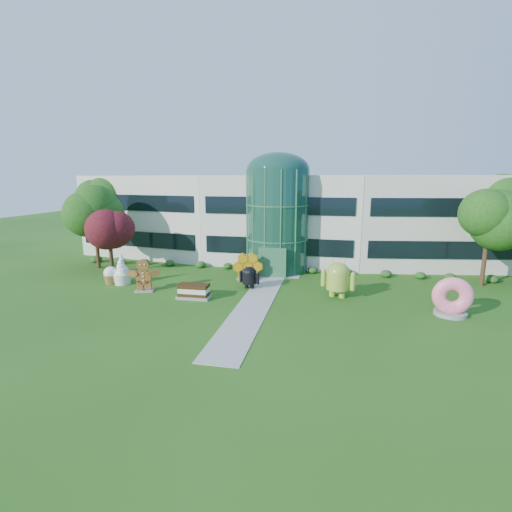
% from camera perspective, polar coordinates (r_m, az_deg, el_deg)
% --- Properties ---
extents(ground, '(140.00, 140.00, 0.00)m').
position_cam_1_polar(ground, '(26.06, -0.79, -8.37)').
color(ground, '#215114').
rests_on(ground, ground).
extents(building, '(46.00, 15.00, 9.30)m').
position_cam_1_polar(building, '(42.42, 4.53, 5.94)').
color(building, beige).
rests_on(building, ground).
extents(atrium, '(6.00, 6.00, 9.80)m').
position_cam_1_polar(atrium, '(36.48, 3.32, 5.38)').
color(atrium, '#194738').
rests_on(atrium, ground).
extents(walkway, '(2.40, 20.00, 0.04)m').
position_cam_1_polar(walkway, '(27.89, 0.11, -6.94)').
color(walkway, '#9E9E93').
rests_on(walkway, ground).
extents(tree_red, '(4.00, 4.00, 6.00)m').
position_cam_1_polar(tree_red, '(38.13, -21.53, 1.97)').
color(tree_red, '#3F0C14').
rests_on(tree_red, ground).
extents(trees_backdrop, '(52.00, 8.00, 8.40)m').
position_cam_1_polar(trees_backdrop, '(37.55, 3.54, 4.49)').
color(trees_backdrop, '#214411').
rests_on(trees_backdrop, ground).
extents(android_green, '(3.28, 2.69, 3.19)m').
position_cam_1_polar(android_green, '(29.13, 12.49, -3.17)').
color(android_green, '#91AF38').
rests_on(android_green, ground).
extents(android_black, '(2.18, 1.74, 2.17)m').
position_cam_1_polar(android_black, '(30.79, -1.04, -3.05)').
color(android_black, black).
rests_on(android_black, ground).
extents(donut, '(2.71, 1.53, 2.69)m').
position_cam_1_polar(donut, '(28.02, 27.94, -5.44)').
color(donut, '#FA5F83').
rests_on(donut, ground).
extents(gingerbread, '(3.10, 1.88, 2.69)m').
position_cam_1_polar(gingerbread, '(31.28, -16.92, -2.85)').
color(gingerbread, brown).
rests_on(gingerbread, ground).
extents(ice_cream_sandwich, '(2.53, 1.31, 1.12)m').
position_cam_1_polar(ice_cream_sandwich, '(28.81, -9.55, -5.37)').
color(ice_cream_sandwich, '#311C0B').
rests_on(ice_cream_sandwich, ground).
extents(honeycomb, '(3.01, 1.99, 2.23)m').
position_cam_1_polar(honeycomb, '(33.38, -1.26, -1.82)').
color(honeycomb, gold).
rests_on(honeycomb, ground).
extents(froyo, '(1.99, 1.99, 2.72)m').
position_cam_1_polar(froyo, '(33.98, -19.96, -1.87)').
color(froyo, white).
rests_on(froyo, ground).
extents(cupcake, '(1.45, 1.45, 1.53)m').
position_cam_1_polar(cupcake, '(34.66, -21.43, -2.73)').
color(cupcake, white).
rests_on(cupcake, ground).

